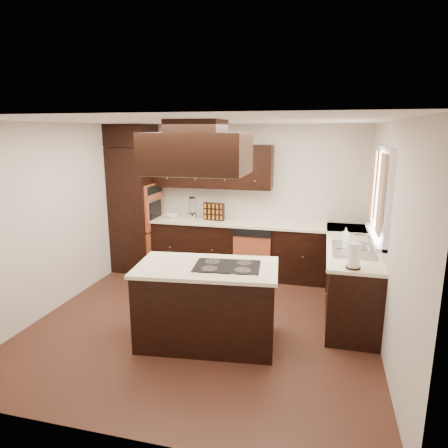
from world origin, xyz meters
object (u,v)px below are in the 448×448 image
Objects in this scene: oven_column at (135,209)px; range_hood at (197,153)px; island at (207,306)px; spice_rack at (214,212)px.

range_hood is (1.88, -2.25, 1.10)m from oven_column.
oven_column is at bearing 125.43° from island.
range_hood reaches higher than spice_rack.
spice_rack is at bearing 97.25° from island.
range_hood is at bearing -50.26° from oven_column.
island is (1.95, -2.18, -0.62)m from oven_column.
oven_column is 2.02× the size of range_hood.
island is 2.43m from spice_rack.
spice_rack is at bearing 3.95° from oven_column.
island is 4.32× the size of spice_rack.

